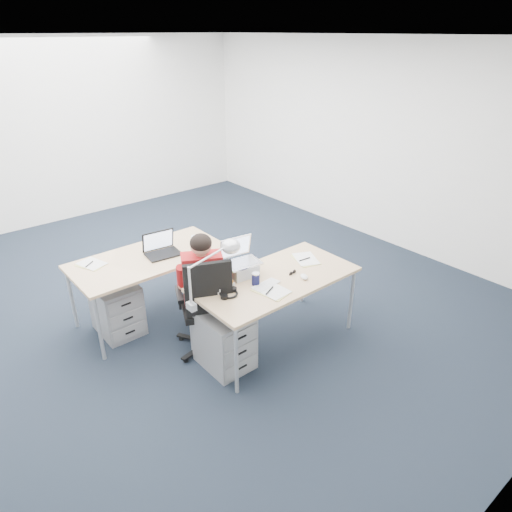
# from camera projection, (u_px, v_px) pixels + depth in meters

# --- Properties ---
(floor) EXTENTS (7.00, 7.00, 0.00)m
(floor) POSITION_uv_depth(u_px,v_px,m) (201.00, 295.00, 5.46)
(floor) COLOR black
(floor) RESTS_ON ground
(room) EXTENTS (6.02, 7.02, 2.80)m
(room) POSITION_uv_depth(u_px,v_px,m) (192.00, 152.00, 4.70)
(room) COLOR white
(room) RESTS_ON ground
(desk_near) EXTENTS (1.60, 0.80, 0.73)m
(desk_near) POSITION_uv_depth(u_px,v_px,m) (275.00, 282.00, 4.37)
(desk_near) COLOR tan
(desk_near) RESTS_ON ground
(desk_far) EXTENTS (1.60, 0.80, 0.73)m
(desk_far) POSITION_uv_depth(u_px,v_px,m) (150.00, 261.00, 4.77)
(desk_far) COLOR tan
(desk_far) RESTS_ON ground
(office_chair) EXTENTS (0.88, 0.88, 1.05)m
(office_chair) POSITION_uv_depth(u_px,v_px,m) (207.00, 323.00, 4.42)
(office_chair) COLOR black
(office_chair) RESTS_ON ground
(seated_person) EXTENTS (0.58, 0.72, 1.22)m
(seated_person) POSITION_uv_depth(u_px,v_px,m) (202.00, 286.00, 4.42)
(seated_person) COLOR #A21719
(seated_person) RESTS_ON ground
(drawer_pedestal_near) EXTENTS (0.40, 0.50, 0.55)m
(drawer_pedestal_near) POSITION_uv_depth(u_px,v_px,m) (224.00, 340.00, 4.22)
(drawer_pedestal_near) COLOR #939498
(drawer_pedestal_near) RESTS_ON ground
(drawer_pedestal_far) EXTENTS (0.40, 0.50, 0.55)m
(drawer_pedestal_far) POSITION_uv_depth(u_px,v_px,m) (117.00, 308.00, 4.70)
(drawer_pedestal_far) COLOR #939498
(drawer_pedestal_far) RESTS_ON ground
(silver_laptop) EXTENTS (0.37, 0.31, 0.35)m
(silver_laptop) POSITION_uv_depth(u_px,v_px,m) (243.00, 259.00, 4.31)
(silver_laptop) COLOR silver
(silver_laptop) RESTS_ON desk_near
(wireless_keyboard) EXTENTS (0.29, 0.16, 0.01)m
(wireless_keyboard) POSITION_uv_depth(u_px,v_px,m) (267.00, 285.00, 4.20)
(wireless_keyboard) COLOR white
(wireless_keyboard) RESTS_ON desk_near
(computer_mouse) EXTENTS (0.10, 0.12, 0.04)m
(computer_mouse) POSITION_uv_depth(u_px,v_px,m) (304.00, 277.00, 4.32)
(computer_mouse) COLOR white
(computer_mouse) RESTS_ON desk_near
(headphones) EXTENTS (0.26, 0.23, 0.04)m
(headphones) POSITION_uv_depth(u_px,v_px,m) (229.00, 293.00, 4.06)
(headphones) COLOR black
(headphones) RESTS_ON desk_near
(can_koozie) EXTENTS (0.08, 0.08, 0.12)m
(can_koozie) POSITION_uv_depth(u_px,v_px,m) (256.00, 279.00, 4.20)
(can_koozie) COLOR #13153D
(can_koozie) RESTS_ON desk_near
(water_bottle) EXTENTS (0.09, 0.09, 0.24)m
(water_bottle) POSITION_uv_depth(u_px,v_px,m) (212.00, 275.00, 4.15)
(water_bottle) COLOR silver
(water_bottle) RESTS_ON desk_near
(bear_figurine) EXTENTS (0.08, 0.07, 0.13)m
(bear_figurine) POSITION_uv_depth(u_px,v_px,m) (229.00, 278.00, 4.21)
(bear_figurine) COLOR #30731E
(bear_figurine) RESTS_ON desk_near
(book_stack) EXTENTS (0.20, 0.16, 0.09)m
(book_stack) POSITION_uv_depth(u_px,v_px,m) (222.00, 285.00, 4.14)
(book_stack) COLOR silver
(book_stack) RESTS_ON desk_near
(cordless_phone) EXTENTS (0.04, 0.03, 0.13)m
(cordless_phone) POSITION_uv_depth(u_px,v_px,m) (190.00, 284.00, 4.10)
(cordless_phone) COLOR black
(cordless_phone) RESTS_ON desk_near
(papers_left) EXTENTS (0.26, 0.34, 0.01)m
(papers_left) POSITION_uv_depth(u_px,v_px,m) (271.00, 291.00, 4.12)
(papers_left) COLOR #D5D37B
(papers_left) RESTS_ON desk_near
(papers_right) EXTENTS (0.31, 0.35, 0.01)m
(papers_right) POSITION_uv_depth(u_px,v_px,m) (306.00, 260.00, 4.68)
(papers_right) COLOR #D5D37B
(papers_right) RESTS_ON desk_near
(sunglasses) EXTENTS (0.11, 0.06, 0.02)m
(sunglasses) POSITION_uv_depth(u_px,v_px,m) (293.00, 273.00, 4.41)
(sunglasses) COLOR black
(sunglasses) RESTS_ON desk_near
(desk_lamp) EXTENTS (0.51, 0.28, 0.55)m
(desk_lamp) POSITION_uv_depth(u_px,v_px,m) (206.00, 275.00, 3.82)
(desk_lamp) COLOR silver
(desk_lamp) RESTS_ON desk_near
(dark_laptop) EXTENTS (0.38, 0.37, 0.25)m
(dark_laptop) POSITION_uv_depth(u_px,v_px,m) (162.00, 244.00, 4.73)
(dark_laptop) COLOR black
(dark_laptop) RESTS_ON desk_far
(far_cup) EXTENTS (0.09, 0.09, 0.10)m
(far_cup) POSITION_uv_depth(u_px,v_px,m) (194.00, 240.00, 4.99)
(far_cup) COLOR white
(far_cup) RESTS_ON desk_far
(far_papers) EXTENTS (0.27, 0.32, 0.01)m
(far_papers) POSITION_uv_depth(u_px,v_px,m) (91.00, 264.00, 4.58)
(far_papers) COLOR white
(far_papers) RESTS_ON desk_far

